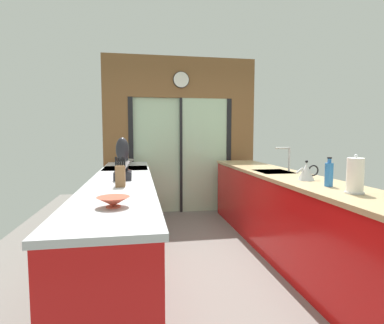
% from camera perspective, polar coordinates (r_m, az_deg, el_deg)
% --- Properties ---
extents(ground_plane, '(5.04, 7.60, 0.02)m').
position_cam_1_polar(ground_plane, '(3.89, 1.71, -15.68)').
color(ground_plane, slate).
extents(back_wall_unit, '(2.64, 0.12, 2.70)m').
position_cam_1_polar(back_wall_unit, '(5.41, -2.08, 6.73)').
color(back_wall_unit, brown).
rests_on(back_wall_unit, ground_plane).
extents(left_counter_run, '(0.62, 3.80, 0.92)m').
position_cam_1_polar(left_counter_run, '(3.23, -12.87, -11.29)').
color(left_counter_run, red).
rests_on(left_counter_run, ground_plane).
extents(right_counter_run, '(0.62, 3.80, 0.92)m').
position_cam_1_polar(right_counter_run, '(3.76, 16.57, -9.04)').
color(right_counter_run, red).
rests_on(right_counter_run, ground_plane).
extents(sink_faucet, '(0.19, 0.02, 0.30)m').
position_cam_1_polar(sink_faucet, '(3.95, 17.15, 1.18)').
color(sink_faucet, '#B7BABC').
rests_on(sink_faucet, right_counter_run).
extents(oven_range, '(0.60, 0.60, 0.92)m').
position_cam_1_polar(oven_range, '(4.31, -12.06, -7.24)').
color(oven_range, black).
rests_on(oven_range, ground_plane).
extents(mixing_bowl_near, '(0.20, 0.20, 0.06)m').
position_cam_1_polar(mixing_bowl_near, '(1.98, -14.36, -7.10)').
color(mixing_bowl_near, '#BC4C38').
rests_on(mixing_bowl_near, left_counter_run).
extents(mixing_bowl_mid, '(0.14, 0.14, 0.06)m').
position_cam_1_polar(mixing_bowl_mid, '(3.46, -12.41, -1.93)').
color(mixing_bowl_mid, '#BC4C38').
rests_on(mixing_bowl_mid, left_counter_run).
extents(mixing_bowl_far, '(0.21, 0.21, 0.08)m').
position_cam_1_polar(mixing_bowl_far, '(4.69, -11.74, 0.04)').
color(mixing_bowl_far, gray).
rests_on(mixing_bowl_far, left_counter_run).
extents(knife_block, '(0.09, 0.14, 0.26)m').
position_cam_1_polar(knife_block, '(2.75, -13.10, -2.38)').
color(knife_block, brown).
rests_on(knife_block, left_counter_run).
extents(stand_mixer, '(0.17, 0.27, 0.42)m').
position_cam_1_polar(stand_mixer, '(3.16, -12.68, -0.24)').
color(stand_mixer, black).
rests_on(stand_mixer, left_counter_run).
extents(kettle, '(0.24, 0.16, 0.20)m').
position_cam_1_polar(kettle, '(3.23, 20.41, -1.64)').
color(kettle, '#B7BABC').
rests_on(kettle, right_counter_run).
extents(soap_bottle, '(0.07, 0.07, 0.25)m').
position_cam_1_polar(soap_bottle, '(2.92, 23.99, -2.02)').
color(soap_bottle, '#286BB7').
rests_on(soap_bottle, right_counter_run).
extents(paper_towel_roll, '(0.14, 0.14, 0.30)m').
position_cam_1_polar(paper_towel_roll, '(2.65, 27.93, -2.28)').
color(paper_towel_roll, '#B7BABC').
rests_on(paper_towel_roll, right_counter_run).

